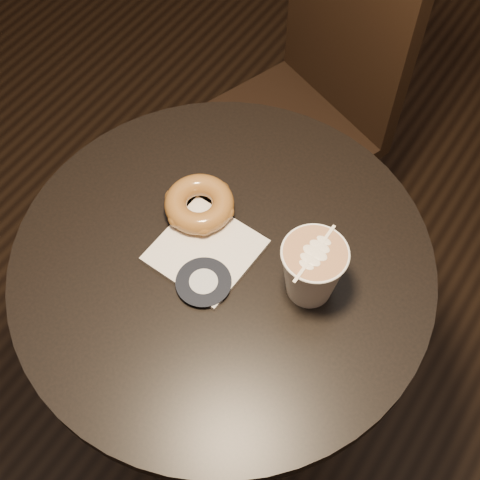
% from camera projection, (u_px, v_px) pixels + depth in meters
% --- Properties ---
extents(cafe_table, '(0.70, 0.70, 0.75)m').
position_uv_depth(cafe_table, '(225.00, 312.00, 1.26)').
color(cafe_table, black).
rests_on(cafe_table, ground).
extents(chair, '(0.48, 0.48, 0.95)m').
position_uv_depth(chair, '(313.00, 90.00, 1.59)').
color(chair, black).
rests_on(chair, ground).
extents(pastry_bag, '(0.16, 0.16, 0.01)m').
position_uv_depth(pastry_bag, '(205.00, 250.00, 1.10)').
color(pastry_bag, silver).
rests_on(pastry_bag, cafe_table).
extents(doughnut, '(0.12, 0.12, 0.04)m').
position_uv_depth(doughnut, '(199.00, 204.00, 1.12)').
color(doughnut, brown).
rests_on(doughnut, pastry_bag).
extents(latte_cup, '(0.10, 0.10, 0.11)m').
position_uv_depth(latte_cup, '(312.00, 271.00, 1.02)').
color(latte_cup, silver).
rests_on(latte_cup, cafe_table).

